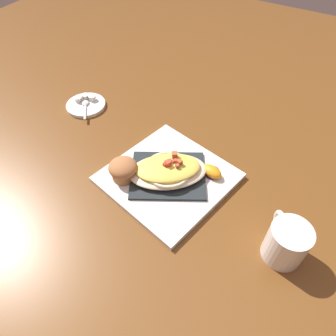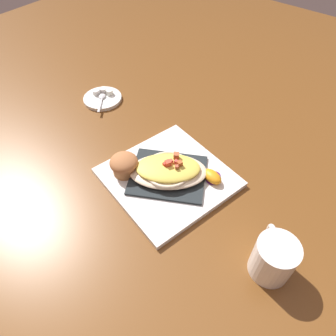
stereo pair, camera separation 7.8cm
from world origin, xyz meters
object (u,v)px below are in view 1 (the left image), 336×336
gratin_dish (168,170)px  muffin (123,169)px  square_plate (168,177)px  orange_garnish (212,172)px  creamer_cup_1 (85,97)px  creamer_saucer (86,105)px  spoon (85,104)px  creamer_cup_0 (92,98)px  creamer_cup_2 (78,99)px  coffee_mug (285,244)px

gratin_dish → muffin: same height
square_plate → orange_garnish: orange_garnish is taller
square_plate → creamer_cup_1: (-0.41, 0.15, 0.01)m
creamer_saucer → spoon: spoon is taller
creamer_cup_1 → creamer_cup_0: bearing=13.4°
orange_garnish → creamer_cup_2: bearing=172.3°
square_plate → muffin: (-0.10, -0.06, 0.04)m
muffin → creamer_cup_2: bearing=149.4°
coffee_mug → creamer_saucer: coffee_mug is taller
creamer_saucer → creamer_cup_1: 0.03m
orange_garnish → creamer_cup_0: bearing=168.5°
gratin_dish → creamer_cup_0: 0.42m
orange_garnish → creamer_cup_0: 0.49m
orange_garnish → spoon: size_ratio=0.71×
creamer_cup_2 → orange_garnish: bearing=-7.7°
square_plate → creamer_saucer: square_plate is taller
coffee_mug → creamer_cup_1: 0.75m
creamer_cup_1 → creamer_cup_2: 0.02m
creamer_cup_1 → creamer_saucer: bearing=-50.9°
square_plate → spoon: (-0.38, 0.12, 0.01)m
spoon → creamer_cup_0: 0.04m
creamer_saucer → creamer_cup_1: bearing=129.1°
square_plate → creamer_cup_0: bearing=157.5°
creamer_cup_1 → coffee_mug: bearing=-16.2°
coffee_mug → creamer_cup_0: (-0.70, 0.22, -0.02)m
creamer_cup_0 → creamer_cup_2: (-0.03, -0.03, 0.00)m
creamer_saucer → creamer_cup_2: 0.03m
coffee_mug → spoon: bearing=165.5°
square_plate → gratin_dish: gratin_dish is taller
creamer_cup_0 → creamer_cup_2: 0.04m
square_plate → gratin_dish: (0.00, 0.00, 0.03)m
square_plate → creamer_cup_1: creamer_cup_1 is taller
coffee_mug → creamer_cup_0: coffee_mug is taller
spoon → creamer_cup_2: creamer_cup_2 is taller
muffin → coffee_mug: coffee_mug is taller
gratin_dish → creamer_cup_0: gratin_dish is taller
creamer_cup_2 → muffin: bearing=-30.6°
spoon → creamer_cup_0: size_ratio=3.64×
square_plate → orange_garnish: 0.11m
coffee_mug → creamer_cup_2: (-0.73, 0.19, -0.02)m
creamer_cup_2 → coffee_mug: bearing=-14.3°
muffin → creamer_cup_0: (-0.29, 0.22, -0.02)m
square_plate → creamer_cup_2: 0.44m
gratin_dish → spoon: bearing=162.1°
creamer_saucer → square_plate: bearing=-18.6°
orange_garnish → creamer_cup_1: size_ratio=2.61×
spoon → coffee_mug: bearing=-14.5°
square_plate → coffee_mug: 0.32m
creamer_saucer → creamer_cup_2: (-0.03, -0.00, 0.01)m
muffin → creamer_saucer: size_ratio=0.57×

